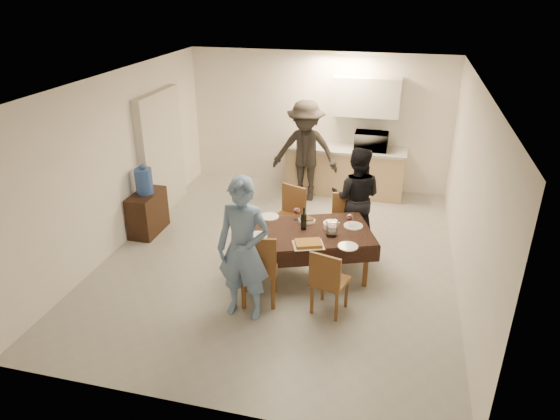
# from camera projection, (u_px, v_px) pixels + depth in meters

# --- Properties ---
(floor) EXTENTS (5.00, 6.00, 0.02)m
(floor) POSITION_uv_depth(u_px,v_px,m) (281.00, 256.00, 7.48)
(floor) COLOR #9D9D99
(floor) RESTS_ON ground
(ceiling) EXTENTS (5.00, 6.00, 0.02)m
(ceiling) POSITION_uv_depth(u_px,v_px,m) (281.00, 80.00, 6.39)
(ceiling) COLOR white
(ceiling) RESTS_ON wall_back
(wall_back) EXTENTS (5.00, 0.02, 2.60)m
(wall_back) POSITION_uv_depth(u_px,v_px,m) (318.00, 121.00, 9.57)
(wall_back) COLOR white
(wall_back) RESTS_ON floor
(wall_front) EXTENTS (5.00, 0.02, 2.60)m
(wall_front) POSITION_uv_depth(u_px,v_px,m) (197.00, 296.00, 4.29)
(wall_front) COLOR white
(wall_front) RESTS_ON floor
(wall_left) EXTENTS (0.02, 6.00, 2.60)m
(wall_left) POSITION_uv_depth(u_px,v_px,m) (119.00, 161.00, 7.48)
(wall_left) COLOR white
(wall_left) RESTS_ON floor
(wall_right) EXTENTS (0.02, 6.00, 2.60)m
(wall_right) POSITION_uv_depth(u_px,v_px,m) (470.00, 192.00, 6.39)
(wall_right) COLOR white
(wall_right) RESTS_ON floor
(stub_partition) EXTENTS (0.15, 1.40, 2.10)m
(stub_partition) POSITION_uv_depth(u_px,v_px,m) (162.00, 153.00, 8.63)
(stub_partition) COLOR beige
(stub_partition) RESTS_ON floor
(kitchen_base_cabinet) EXTENTS (2.20, 0.60, 0.86)m
(kitchen_base_cabinet) POSITION_uv_depth(u_px,v_px,m) (345.00, 172.00, 9.53)
(kitchen_base_cabinet) COLOR tan
(kitchen_base_cabinet) RESTS_ON floor
(kitchen_worktop) EXTENTS (2.24, 0.64, 0.05)m
(kitchen_worktop) POSITION_uv_depth(u_px,v_px,m) (346.00, 149.00, 9.34)
(kitchen_worktop) COLOR #ABAAA6
(kitchen_worktop) RESTS_ON kitchen_base_cabinet
(upper_cabinet) EXTENTS (1.20, 0.34, 0.70)m
(upper_cabinet) POSITION_uv_depth(u_px,v_px,m) (367.00, 97.00, 8.99)
(upper_cabinet) COLOR silver
(upper_cabinet) RESTS_ON wall_back
(dining_table) EXTENTS (2.00, 1.58, 0.68)m
(dining_table) POSITION_uv_depth(u_px,v_px,m) (306.00, 233.00, 6.76)
(dining_table) COLOR black
(dining_table) RESTS_ON floor
(chair_near_left) EXTENTS (0.54, 0.54, 0.55)m
(chair_near_left) POSITION_uv_depth(u_px,v_px,m) (257.00, 262.00, 6.13)
(chair_near_left) COLOR brown
(chair_near_left) RESTS_ON floor
(chair_near_right) EXTENTS (0.49, 0.49, 0.48)m
(chair_near_right) POSITION_uv_depth(u_px,v_px,m) (329.00, 277.00, 5.97)
(chair_near_right) COLOR brown
(chair_near_right) RESTS_ON floor
(chair_far_left) EXTENTS (0.56, 0.57, 0.51)m
(chair_far_left) POSITION_uv_depth(u_px,v_px,m) (285.00, 214.00, 7.47)
(chair_far_left) COLOR brown
(chair_far_left) RESTS_ON floor
(chair_far_right) EXTENTS (0.47, 0.48, 0.49)m
(chair_far_right) POSITION_uv_depth(u_px,v_px,m) (345.00, 222.00, 7.29)
(chair_far_right) COLOR brown
(chair_far_right) RESTS_ON floor
(console) EXTENTS (0.37, 0.74, 0.69)m
(console) POSITION_uv_depth(u_px,v_px,m) (148.00, 213.00, 8.07)
(console) COLOR black
(console) RESTS_ON floor
(water_jug) EXTENTS (0.27, 0.27, 0.41)m
(water_jug) POSITION_uv_depth(u_px,v_px,m) (144.00, 181.00, 7.83)
(water_jug) COLOR #375EB7
(water_jug) RESTS_ON console
(wine_bottle) EXTENTS (0.08, 0.08, 0.32)m
(wine_bottle) POSITION_uv_depth(u_px,v_px,m) (304.00, 218.00, 6.73)
(wine_bottle) COLOR black
(wine_bottle) RESTS_ON dining_table
(water_pitcher) EXTENTS (0.14, 0.14, 0.22)m
(water_pitcher) POSITION_uv_depth(u_px,v_px,m) (332.00, 228.00, 6.58)
(water_pitcher) COLOR white
(water_pitcher) RESTS_ON dining_table
(savoury_tart) EXTENTS (0.47, 0.41, 0.05)m
(savoury_tart) POSITION_uv_depth(u_px,v_px,m) (308.00, 244.00, 6.38)
(savoury_tart) COLOR #A97331
(savoury_tart) RESTS_ON dining_table
(salad_bowl) EXTENTS (0.20, 0.20, 0.08)m
(salad_bowl) POSITION_uv_depth(u_px,v_px,m) (331.00, 225.00, 6.82)
(salad_bowl) COLOR white
(salad_bowl) RESTS_ON dining_table
(mushroom_dish) EXTENTS (0.22, 0.22, 0.04)m
(mushroom_dish) POSITION_uv_depth(u_px,v_px,m) (307.00, 221.00, 6.99)
(mushroom_dish) COLOR white
(mushroom_dish) RESTS_ON dining_table
(wine_glass_a) EXTENTS (0.09, 0.09, 0.20)m
(wine_glass_a) POSITION_uv_depth(u_px,v_px,m) (262.00, 228.00, 6.60)
(wine_glass_a) COLOR white
(wine_glass_a) RESTS_ON dining_table
(wine_glass_b) EXTENTS (0.09, 0.09, 0.21)m
(wine_glass_b) POSITION_uv_depth(u_px,v_px,m) (350.00, 221.00, 6.80)
(wine_glass_b) COLOR white
(wine_glass_b) RESTS_ON dining_table
(wine_glass_c) EXTENTS (0.09, 0.09, 0.21)m
(wine_glass_c) POSITION_uv_depth(u_px,v_px,m) (297.00, 213.00, 7.01)
(wine_glass_c) COLOR white
(wine_glass_c) RESTS_ON dining_table
(plate_near_left) EXTENTS (0.26, 0.26, 0.01)m
(plate_near_left) POSITION_uv_depth(u_px,v_px,m) (258.00, 236.00, 6.61)
(plate_near_left) COLOR white
(plate_near_left) RESTS_ON dining_table
(plate_near_right) EXTENTS (0.26, 0.26, 0.01)m
(plate_near_right) POSITION_uv_depth(u_px,v_px,m) (348.00, 246.00, 6.35)
(plate_near_right) COLOR white
(plate_near_right) RESTS_ON dining_table
(plate_far_left) EXTENTS (0.27, 0.27, 0.02)m
(plate_far_left) POSITION_uv_depth(u_px,v_px,m) (269.00, 217.00, 7.14)
(plate_far_left) COLOR white
(plate_far_left) RESTS_ON dining_table
(plate_far_right) EXTENTS (0.26, 0.26, 0.02)m
(plate_far_right) POSITION_uv_depth(u_px,v_px,m) (353.00, 226.00, 6.88)
(plate_far_right) COLOR white
(plate_far_right) RESTS_ON dining_table
(microwave) EXTENTS (0.60, 0.40, 0.33)m
(microwave) POSITION_uv_depth(u_px,v_px,m) (371.00, 141.00, 9.16)
(microwave) COLOR silver
(microwave) RESTS_ON kitchen_worktop
(person_near) EXTENTS (0.68, 0.47, 1.79)m
(person_near) POSITION_uv_depth(u_px,v_px,m) (243.00, 250.00, 5.85)
(person_near) COLOR #6586B3
(person_near) RESTS_ON floor
(person_far) EXTENTS (0.79, 0.62, 1.58)m
(person_far) POSITION_uv_depth(u_px,v_px,m) (356.00, 198.00, 7.50)
(person_far) COLOR black
(person_far) RESTS_ON floor
(person_kitchen) EXTENTS (1.20, 0.69, 1.86)m
(person_kitchen) POSITION_uv_depth(u_px,v_px,m) (305.00, 151.00, 9.07)
(person_kitchen) COLOR black
(person_kitchen) RESTS_ON floor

